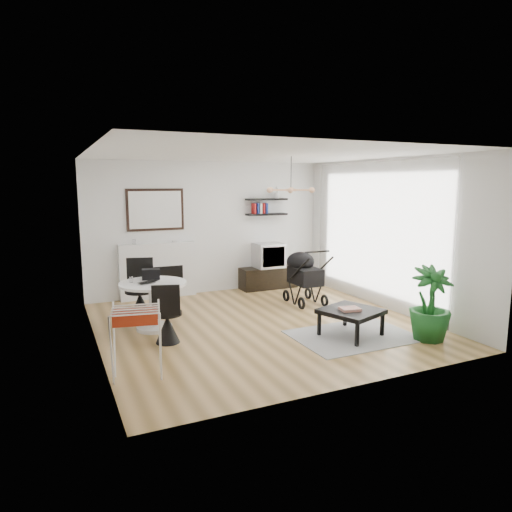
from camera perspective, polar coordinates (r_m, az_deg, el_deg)
name	(u,v)px	position (r m, az deg, el deg)	size (l,w,h in m)	color
floor	(260,324)	(7.47, 0.55, -8.55)	(5.00, 5.00, 0.00)	olive
ceiling	(261,154)	(7.13, 0.58, 12.61)	(5.00, 5.00, 0.00)	white
wall_back	(209,228)	(9.48, -5.89, 3.53)	(5.00, 5.00, 0.00)	white
wall_left	(93,252)	(6.52, -19.73, 0.51)	(5.00, 5.00, 0.00)	white
wall_right	(386,234)	(8.53, 15.96, 2.61)	(5.00, 5.00, 0.00)	white
sheer_curtain	(374,234)	(8.62, 14.59, 2.73)	(0.04, 3.60, 2.60)	white
fireplace	(158,264)	(9.20, -12.16, -0.98)	(1.50, 0.17, 2.16)	white
shelf_lower	(267,214)	(9.82, 1.33, 5.23)	(0.90, 0.25, 0.04)	black
shelf_upper	(267,199)	(9.80, 1.33, 7.10)	(0.90, 0.25, 0.04)	black
pendant_lamp	(291,190)	(7.70, 4.38, 8.23)	(0.90, 0.90, 0.10)	tan
tv_console	(268,278)	(9.92, 1.54, -2.72)	(1.24, 0.43, 0.46)	black
crt_tv	(269,255)	(9.83, 1.57, 0.11)	(0.60, 0.53, 0.53)	silver
dining_table	(153,298)	(7.27, -12.70, -5.20)	(1.03, 1.03, 0.75)	white
laptop	(150,283)	(7.13, -13.15, -3.28)	(0.32, 0.20, 0.02)	black
black_bag	(151,274)	(7.43, -13.00, -2.22)	(0.28, 0.17, 0.17)	black
newspaper	(168,283)	(7.11, -10.95, -3.29)	(0.37, 0.31, 0.01)	beige
drinking_glass	(131,279)	(7.28, -15.34, -2.82)	(0.06, 0.06, 0.10)	white
chair_far	(140,301)	(7.90, -14.27, -5.42)	(0.52, 0.53, 1.02)	black
chair_near	(167,324)	(6.68, -11.02, -8.35)	(0.45, 0.47, 0.89)	black
drying_rack	(137,342)	(5.54, -14.69, -10.33)	(0.66, 0.63, 0.85)	white
stroller	(304,279)	(8.72, 5.99, -2.85)	(0.57, 0.91, 1.09)	black
rug	(353,336)	(7.08, 12.05, -9.71)	(1.77, 1.28, 0.01)	gray
coffee_table	(351,312)	(6.97, 11.80, -6.90)	(0.99, 0.99, 0.40)	black
magazines	(350,309)	(6.90, 11.66, -6.51)	(0.28, 0.22, 0.04)	#D24F34
potted_plant	(430,304)	(7.09, 20.92, -5.58)	(0.61, 0.61, 1.08)	#18551D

